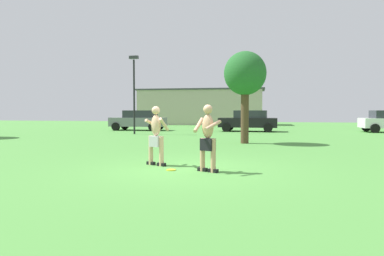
# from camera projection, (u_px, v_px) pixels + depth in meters

# --- Properties ---
(ground_plane) EXTENTS (80.00, 80.00, 0.00)m
(ground_plane) POSITION_uv_depth(u_px,v_px,m) (187.00, 170.00, 9.29)
(ground_plane) COLOR #4C8E3D
(player_near) EXTENTS (0.66, 0.72, 1.69)m
(player_near) POSITION_uv_depth(u_px,v_px,m) (156.00, 134.00, 9.95)
(player_near) COLOR black
(player_near) RESTS_ON ground_plane
(player_in_black) EXTENTS (0.69, 0.74, 1.72)m
(player_in_black) POSITION_uv_depth(u_px,v_px,m) (208.00, 137.00, 8.89)
(player_in_black) COLOR black
(player_in_black) RESTS_ON ground_plane
(frisbee) EXTENTS (0.25, 0.25, 0.03)m
(frisbee) POSITION_uv_depth(u_px,v_px,m) (171.00, 170.00, 9.17)
(frisbee) COLOR yellow
(frisbee) RESTS_ON ground_plane
(car_gray_near_post) EXTENTS (4.34, 2.09, 1.58)m
(car_gray_near_post) POSITION_uv_depth(u_px,v_px,m) (139.00, 120.00, 27.80)
(car_gray_near_post) COLOR slate
(car_gray_near_post) RESTS_ON ground_plane
(car_black_mid_lot) EXTENTS (4.39, 2.21, 1.58)m
(car_black_mid_lot) POSITION_uv_depth(u_px,v_px,m) (249.00, 120.00, 26.29)
(car_black_mid_lot) COLOR black
(car_black_mid_lot) RESTS_ON ground_plane
(lamp_post) EXTENTS (0.60, 0.24, 5.17)m
(lamp_post) POSITION_uv_depth(u_px,v_px,m) (134.00, 86.00, 23.12)
(lamp_post) COLOR black
(lamp_post) RESTS_ON ground_plane
(outbuilding_behind_lot) EXTENTS (14.18, 4.87, 3.97)m
(outbuilding_behind_lot) POSITION_uv_depth(u_px,v_px,m) (201.00, 107.00, 39.74)
(outbuilding_behind_lot) COLOR #B2A893
(outbuilding_behind_lot) RESTS_ON ground_plane
(tree_left_field) EXTENTS (2.00, 2.00, 4.37)m
(tree_left_field) POSITION_uv_depth(u_px,v_px,m) (245.00, 75.00, 16.58)
(tree_left_field) COLOR #4C3823
(tree_left_field) RESTS_ON ground_plane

